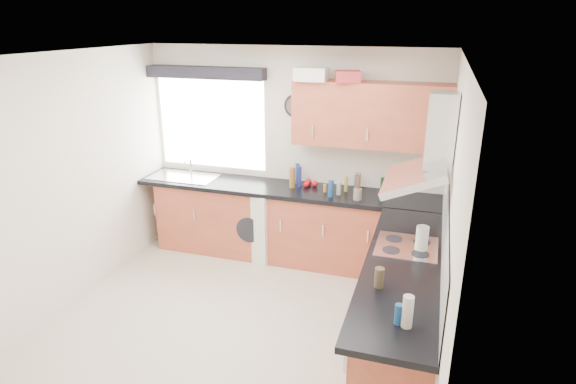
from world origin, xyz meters
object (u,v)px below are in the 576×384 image
(oven, at_px, (402,296))
(extractor_hood, at_px, (428,152))
(upper_cabinets, at_px, (371,115))
(washing_machine, at_px, (258,221))

(oven, bearing_deg, extractor_hood, -0.00)
(upper_cabinets, xyz_separation_m, washing_machine, (-1.30, -0.10, -1.37))
(extractor_hood, relative_size, washing_machine, 0.90)
(washing_machine, bearing_deg, extractor_hood, -18.02)
(upper_cabinets, distance_m, washing_machine, 1.89)
(oven, height_order, upper_cabinets, upper_cabinets)
(extractor_hood, xyz_separation_m, washing_machine, (-1.95, 1.22, -1.34))
(upper_cabinets, bearing_deg, extractor_hood, -63.87)
(extractor_hood, bearing_deg, washing_machine, 147.98)
(oven, xyz_separation_m, extractor_hood, (0.10, -0.00, 1.34))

